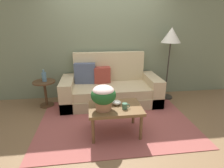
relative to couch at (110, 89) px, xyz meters
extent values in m
plane|color=brown|center=(0.01, -0.80, -0.32)|extent=(14.00, 14.00, 0.00)
cube|color=slate|center=(0.01, 0.48, 1.07)|extent=(6.40, 0.12, 2.78)
cube|color=#994C47|center=(0.01, -0.85, -0.31)|extent=(2.73, 1.93, 0.01)
cube|color=tan|center=(0.02, -0.07, -0.20)|extent=(2.12, 0.91, 0.23)
cube|color=tan|center=(0.02, -0.09, 0.01)|extent=(1.60, 0.82, 0.19)
cube|color=tan|center=(0.02, 0.30, 0.33)|extent=(1.60, 0.16, 0.88)
cube|color=tan|center=(-0.91, -0.07, -0.02)|extent=(0.26, 0.91, 0.60)
cube|color=tan|center=(0.95, -0.07, -0.02)|extent=(0.26, 0.91, 0.60)
cube|color=#4C5670|center=(-0.54, 0.15, 0.34)|extent=(0.47, 0.18, 0.46)
cube|color=#93382D|center=(-0.16, 0.13, 0.29)|extent=(0.37, 0.20, 0.37)
cylinder|color=brown|center=(-0.42, -1.44, -0.11)|extent=(0.05, 0.05, 0.43)
cylinder|color=brown|center=(0.31, -1.44, -0.11)|extent=(0.05, 0.05, 0.43)
cylinder|color=brown|center=(-0.42, -0.96, -0.11)|extent=(0.05, 0.05, 0.43)
cylinder|color=brown|center=(0.31, -0.96, -0.11)|extent=(0.05, 0.05, 0.43)
cube|color=brown|center=(-0.05, -1.20, 0.13)|extent=(0.83, 0.59, 0.05)
cylinder|color=#4C331E|center=(-1.39, -0.01, -0.31)|extent=(0.30, 0.30, 0.03)
cylinder|color=#4C331E|center=(-1.39, -0.01, -0.04)|extent=(0.06, 0.06, 0.51)
cylinder|color=#4C331E|center=(-1.39, -0.01, 0.23)|extent=(0.46, 0.46, 0.03)
cylinder|color=#2D2823|center=(1.36, 0.09, -0.30)|extent=(0.34, 0.34, 0.03)
cylinder|color=#2D2823|center=(1.36, 0.09, 0.35)|extent=(0.03, 0.03, 1.28)
cone|color=beige|center=(1.36, 0.09, 1.15)|extent=(0.42, 0.42, 0.32)
cylinder|color=#A36B4C|center=(-0.24, -1.27, 0.23)|extent=(0.24, 0.24, 0.15)
ellipsoid|color=#1E5123|center=(-0.24, -1.27, 0.39)|extent=(0.38, 0.38, 0.28)
ellipsoid|color=beige|center=(-0.24, -1.27, 0.46)|extent=(0.32, 0.32, 0.15)
cylinder|color=#3D664C|center=(0.08, -1.29, 0.20)|extent=(0.08, 0.08, 0.09)
torus|color=#3D664C|center=(0.13, -1.29, 0.20)|extent=(0.06, 0.01, 0.06)
cylinder|color=silver|center=(-0.02, -1.13, 0.17)|extent=(0.05, 0.05, 0.02)
ellipsoid|color=silver|center=(-0.02, -1.13, 0.19)|extent=(0.14, 0.14, 0.06)
cylinder|color=slate|center=(-1.37, -0.02, 0.34)|extent=(0.09, 0.09, 0.19)
cylinder|color=slate|center=(-1.37, -0.02, 0.46)|extent=(0.04, 0.04, 0.06)
camera|label=1|loc=(-0.42, -3.69, 1.41)|focal=28.47mm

